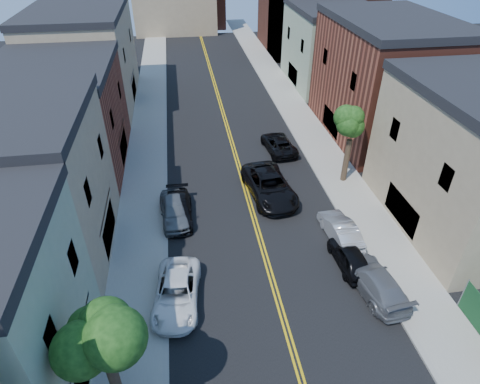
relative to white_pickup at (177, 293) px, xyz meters
name	(u,v)px	position (x,y,z in m)	size (l,w,h in m)	color
sidewalk_left	(147,137)	(-2.40, 20.30, -0.64)	(3.20, 100.00, 0.15)	gray
sidewalk_right	(307,126)	(13.40, 20.30, -0.64)	(3.20, 100.00, 0.15)	gray
curb_left	(165,136)	(-0.65, 20.30, -0.64)	(0.30, 100.00, 0.15)	gray
curb_right	(290,128)	(11.65, 20.30, -0.64)	(0.30, 100.00, 0.15)	gray
bldg_left_tan_near	(18,194)	(-8.50, 5.30, 3.78)	(9.00, 10.00, 9.00)	#998466
bldg_left_brick	(61,121)	(-8.50, 16.30, 3.28)	(9.00, 12.00, 8.00)	brown
bldg_left_tan_far	(87,60)	(-8.50, 30.30, 4.03)	(9.00, 16.00, 9.50)	#998466
bldg_right_tan	(478,165)	(19.50, 4.30, 3.78)	(9.00, 12.00, 9.00)	#998466
bldg_right_brick	(383,82)	(19.50, 18.30, 4.28)	(9.00, 14.00, 10.00)	brown
bldg_right_palegrn	(330,49)	(19.50, 32.30, 3.53)	(9.00, 12.00, 8.50)	gray
tree_left_mid	(94,312)	(-2.38, -5.70, 5.87)	(5.20, 5.20, 9.29)	#3A251D
tree_right_far	(354,114)	(13.42, 10.30, 5.04)	(4.40, 4.40, 8.03)	#3A251D
white_pickup	(177,293)	(0.00, 0.00, 0.00)	(2.38, 5.15, 1.43)	white
grey_car_left	(174,210)	(0.00, 7.39, 0.05)	(1.82, 4.52, 1.54)	slate
black_car_left	(178,210)	(0.29, 7.50, -0.03)	(1.92, 4.73, 1.37)	black
grey_car_right	(375,281)	(11.00, -0.85, 0.02)	(2.06, 5.08, 1.47)	slate
black_car_right	(350,257)	(10.36, 1.23, -0.03)	(1.62, 4.03, 1.37)	black
silver_car_right	(340,230)	(10.65, 3.70, 0.00)	(1.51, 4.34, 1.43)	#B1B4BA
dark_car_right_far	(279,144)	(9.45, 16.02, -0.03)	(2.27, 4.93, 1.37)	black
black_suv_lane	(270,186)	(7.13, 9.19, 0.17)	(2.95, 6.41, 1.78)	black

